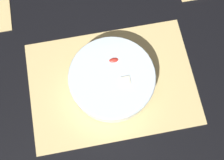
# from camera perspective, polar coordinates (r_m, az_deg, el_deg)

# --- Properties ---
(ground_plane) EXTENTS (6.00, 6.00, 0.00)m
(ground_plane) POSITION_cam_1_polar(r_m,az_deg,el_deg) (0.94, -0.00, -0.61)
(ground_plane) COLOR black
(bamboo_mat_center) EXTENTS (0.50, 0.35, 0.01)m
(bamboo_mat_center) POSITION_cam_1_polar(r_m,az_deg,el_deg) (0.94, -0.00, -0.55)
(bamboo_mat_center) COLOR #D6B775
(bamboo_mat_center) RESTS_ON ground_plane
(fruit_salad_bowl) EXTENTS (0.25, 0.25, 0.07)m
(fruit_salad_bowl) POSITION_cam_1_polar(r_m,az_deg,el_deg) (0.91, 0.02, 0.23)
(fruit_salad_bowl) COLOR silver
(fruit_salad_bowl) RESTS_ON bamboo_mat_center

